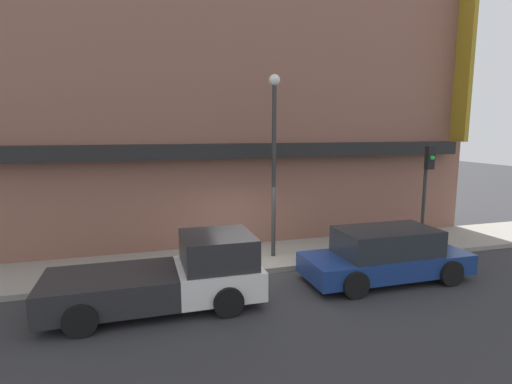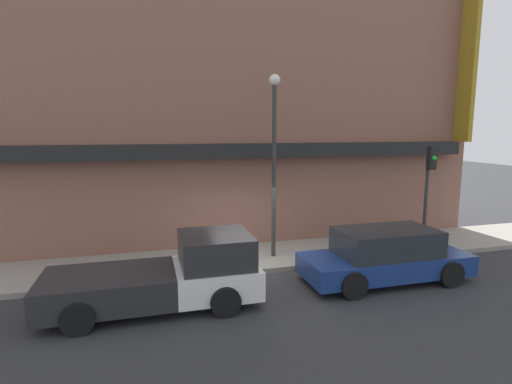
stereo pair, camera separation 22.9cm
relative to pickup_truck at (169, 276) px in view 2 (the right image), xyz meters
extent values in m
plane|color=#2D2D30|center=(2.63, 1.44, -0.77)|extent=(80.00, 80.00, 0.00)
cube|color=gray|center=(2.63, 2.84, -0.69)|extent=(36.00, 2.80, 0.16)
cube|color=brown|center=(2.63, 5.74, 4.35)|extent=(19.80, 3.00, 10.25)
cube|color=black|center=(2.63, 3.94, 2.85)|extent=(18.22, 0.60, 0.50)
cube|color=olive|center=(12.03, 3.84, 6.39)|extent=(0.20, 0.80, 6.58)
cube|color=white|center=(1.18, 0.00, -0.17)|extent=(2.07, 1.97, 0.72)
cube|color=#262628|center=(1.18, 0.00, 0.58)|extent=(1.76, 1.81, 0.79)
cube|color=#262628|center=(-1.41, 0.00, -0.17)|extent=(3.11, 1.97, 0.72)
cylinder|color=black|center=(1.23, 0.98, -0.41)|extent=(0.73, 0.22, 0.73)
cylinder|color=black|center=(1.23, -0.98, -0.41)|extent=(0.73, 0.22, 0.73)
cylinder|color=black|center=(-1.98, 0.98, -0.41)|extent=(0.73, 0.22, 0.73)
cylinder|color=black|center=(-1.98, -0.98, -0.41)|extent=(0.73, 0.22, 0.73)
cube|color=navy|center=(6.13, 0.00, -0.26)|extent=(4.87, 1.82, 0.58)
cube|color=#23282D|center=(6.13, 0.00, 0.40)|extent=(2.82, 1.64, 0.74)
cylinder|color=black|center=(7.64, 0.91, -0.41)|extent=(0.73, 0.22, 0.73)
cylinder|color=black|center=(7.64, -0.91, -0.41)|extent=(0.73, 0.22, 0.73)
cylinder|color=black|center=(4.62, 0.91, -0.41)|extent=(0.73, 0.22, 0.73)
cylinder|color=black|center=(4.62, -0.91, -0.41)|extent=(0.73, 0.22, 0.73)
cylinder|color=#196633|center=(6.57, 2.00, -0.39)|extent=(0.22, 0.22, 0.44)
sphere|color=#196633|center=(6.57, 2.00, -0.11)|extent=(0.21, 0.21, 0.21)
cylinder|color=#2D2D2D|center=(3.57, 2.58, 2.17)|extent=(0.14, 0.14, 5.55)
sphere|color=silver|center=(3.57, 2.58, 5.12)|extent=(0.36, 0.36, 0.36)
cylinder|color=#2D2D2D|center=(9.06, 2.08, 1.20)|extent=(0.12, 0.12, 3.63)
cube|color=black|center=(9.06, 1.92, 2.62)|extent=(0.28, 0.20, 0.80)
sphere|color=green|center=(9.06, 1.80, 2.62)|extent=(0.16, 0.16, 0.16)
camera|label=1|loc=(-0.67, -9.62, 3.59)|focal=28.00mm
camera|label=2|loc=(-0.45, -9.68, 3.59)|focal=28.00mm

